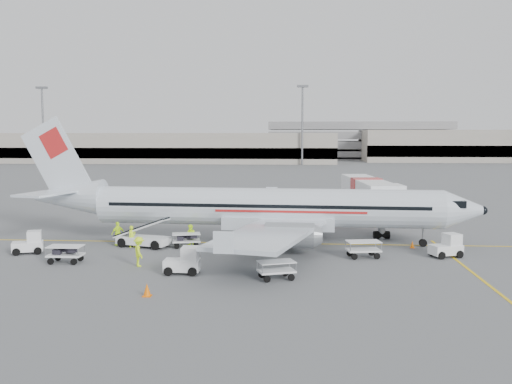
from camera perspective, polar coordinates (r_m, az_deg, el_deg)
ground at (r=44.43m, az=-0.18°, el=-5.14°), size 360.00×360.00×0.00m
stripe_lead at (r=44.43m, az=-0.18°, el=-5.13°), size 44.00×0.20×0.01m
stripe_cross at (r=38.07m, az=20.58°, el=-7.34°), size 0.20×20.00×0.01m
terminal_west at (r=178.86m, az=-10.02°, el=4.38°), size 110.00×22.00×9.00m
terminal_east at (r=200.05m, az=23.56°, el=4.26°), size 90.00×26.00×10.00m
parking_garage at (r=204.70m, az=10.14°, el=5.23°), size 62.00×24.00×14.00m
treeline at (r=218.62m, az=3.15°, el=4.29°), size 300.00×3.00×6.00m
mast_west at (r=177.34m, az=-20.52°, el=6.19°), size 3.20×1.20×22.00m
mast_center at (r=161.56m, az=4.66°, el=6.62°), size 3.20×1.20×22.00m
aircraft at (r=43.82m, az=1.11°, el=1.06°), size 36.40×29.29×9.63m
jet_bridge at (r=53.01m, az=10.94°, el=-1.03°), size 4.65×17.24×4.47m
belt_loader at (r=43.60m, az=-11.15°, el=-3.55°), size 5.63×3.42×2.86m
tug_fore at (r=41.43m, az=18.45°, el=-5.09°), size 2.38×1.85×1.62m
tug_mid at (r=34.95m, az=-7.41°, el=-6.79°), size 2.15×1.26×1.65m
tug_aft at (r=43.60m, az=-21.89°, el=-4.70°), size 2.36×1.86×1.60m
cart_loaded_a at (r=39.62m, az=-18.50°, el=-5.92°), size 2.23×1.33×1.16m
cart_loaded_b at (r=43.03m, az=-6.98°, el=-4.81°), size 2.28×1.65×1.08m
cart_empty_a at (r=33.41m, az=2.05°, el=-7.82°), size 2.39×1.87×1.09m
cart_empty_b at (r=39.82m, az=10.68°, el=-5.65°), size 2.46×1.72×1.18m
cone_nose at (r=44.11m, az=15.36°, el=-5.07°), size 0.33×0.33×0.54m
cone_port at (r=54.70m, az=5.00°, el=-2.79°), size 0.37×0.37×0.60m
cone_stbd at (r=30.59m, az=-10.85°, el=-9.56°), size 0.44×0.44×0.71m
crew_a at (r=43.67m, az=-12.29°, el=-4.37°), size 0.69×0.70×1.64m
crew_b at (r=43.42m, az=-6.54°, el=-4.33°), size 1.01×0.98×1.64m
crew_c at (r=37.30m, az=-11.62°, el=-5.86°), size 1.20×1.42×1.91m
crew_d at (r=44.76m, az=-13.63°, el=-4.05°), size 1.06×1.04×1.80m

